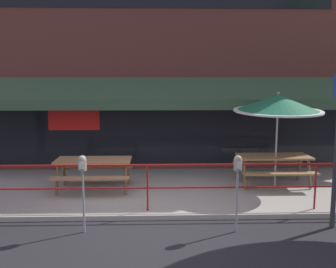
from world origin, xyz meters
name	(u,v)px	position (x,y,z in m)	size (l,w,h in m)	color
ground_plane	(147,221)	(0.00, 0.00, 0.00)	(120.00, 120.00, 0.00)	#232326
patio_deck	(149,189)	(0.00, 2.00, 0.05)	(15.00, 4.00, 0.10)	#9E998E
restaurant_building	(150,41)	(0.00, 4.23, 3.89)	(15.00, 1.60, 7.85)	brown
patio_railing	(147,177)	(0.00, 0.30, 0.80)	(13.84, 0.04, 0.97)	maroon
picnic_table_left	(94,166)	(-1.34, 1.82, 0.71)	(1.80, 1.42, 0.76)	#997047
picnic_table_centre	(273,162)	(3.15, 2.13, 0.71)	(1.80, 1.42, 0.76)	#997047
patio_umbrella_centre	(278,104)	(3.15, 1.97, 2.18)	(2.14, 2.14, 2.38)	#B7B2A8
parking_meter_near	(82,171)	(-1.13, -0.54, 1.15)	(0.15, 0.16, 1.42)	gray
parking_meter_far	(238,170)	(1.63, -0.60, 1.15)	(0.15, 0.16, 1.42)	gray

